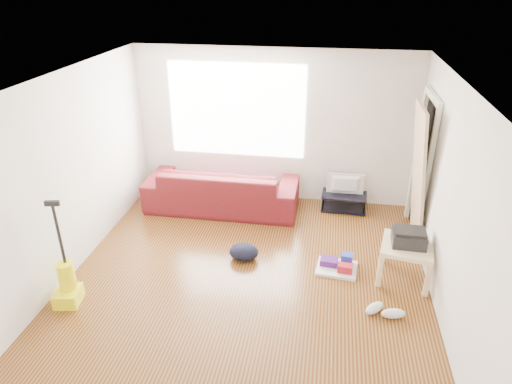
% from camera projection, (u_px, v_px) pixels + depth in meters
% --- Properties ---
extents(room, '(4.51, 5.01, 2.51)m').
position_uv_depth(room, '(253.00, 190.00, 5.27)').
color(room, '#481F09').
rests_on(room, ground).
extents(sofa, '(2.43, 0.95, 0.71)m').
position_uv_depth(sofa, '(223.00, 207.00, 7.54)').
color(sofa, maroon).
rests_on(sofa, ground).
extents(tv_stand, '(0.73, 0.44, 0.27)m').
position_uv_depth(tv_stand, '(344.00, 201.00, 7.42)').
color(tv_stand, black).
rests_on(tv_stand, ground).
extents(tv, '(0.59, 0.08, 0.34)m').
position_uv_depth(tv, '(345.00, 185.00, 7.29)').
color(tv, black).
rests_on(tv, tv_stand).
extents(side_table, '(0.71, 0.71, 0.50)m').
position_uv_depth(side_table, '(407.00, 250.00, 5.64)').
color(side_table, '#D6B387').
rests_on(side_table, ground).
extents(printer, '(0.41, 0.32, 0.21)m').
position_uv_depth(printer, '(409.00, 237.00, 5.56)').
color(printer, black).
rests_on(printer, side_table).
extents(bucket, '(0.30, 0.30, 0.25)m').
position_uv_depth(bucket, '(237.00, 219.00, 7.20)').
color(bucket, '#0429AF').
rests_on(bucket, ground).
extents(toilet_paper, '(0.12, 0.12, 0.11)m').
position_uv_depth(toilet_paper, '(234.00, 209.00, 7.12)').
color(toilet_paper, white).
rests_on(toilet_paper, bucket).
extents(cleaning_tray, '(0.55, 0.46, 0.19)m').
position_uv_depth(cleaning_tray, '(338.00, 266.00, 5.97)').
color(cleaning_tray, white).
rests_on(cleaning_tray, ground).
extents(backpack, '(0.40, 0.32, 0.22)m').
position_uv_depth(backpack, '(244.00, 259.00, 6.21)').
color(backpack, black).
rests_on(backpack, ground).
extents(sneakers, '(0.49, 0.29, 0.11)m').
position_uv_depth(sneakers, '(384.00, 311.00, 5.18)').
color(sneakers, silver).
rests_on(sneakers, ground).
extents(vacuum, '(0.33, 0.36, 1.31)m').
position_uv_depth(vacuum, '(67.00, 284.00, 5.32)').
color(vacuum, '#F6EE0E').
rests_on(vacuum, ground).
extents(door_panel, '(0.25, 0.80, 2.00)m').
position_uv_depth(door_panel, '(408.00, 241.00, 6.60)').
color(door_panel, tan).
rests_on(door_panel, ground).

